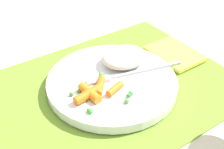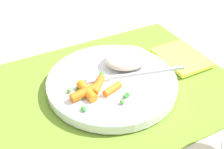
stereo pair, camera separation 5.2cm
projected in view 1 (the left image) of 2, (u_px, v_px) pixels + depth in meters
ground_plane at (112, 88)px, 0.58m from camera, size 2.40×2.40×0.00m
placemat at (112, 87)px, 0.58m from camera, size 0.48×0.37×0.01m
plate at (112, 82)px, 0.57m from camera, size 0.25×0.25×0.02m
rice_mound at (124, 57)px, 0.60m from camera, size 0.09×0.08×0.03m
carrot_portion at (95, 91)px, 0.53m from camera, size 0.10×0.06×0.02m
pea_scatter at (99, 95)px, 0.52m from camera, size 0.09×0.10×0.01m
fork at (125, 75)px, 0.57m from camera, size 0.19×0.06×0.01m
napkin at (174, 53)px, 0.67m from camera, size 0.09×0.12×0.01m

